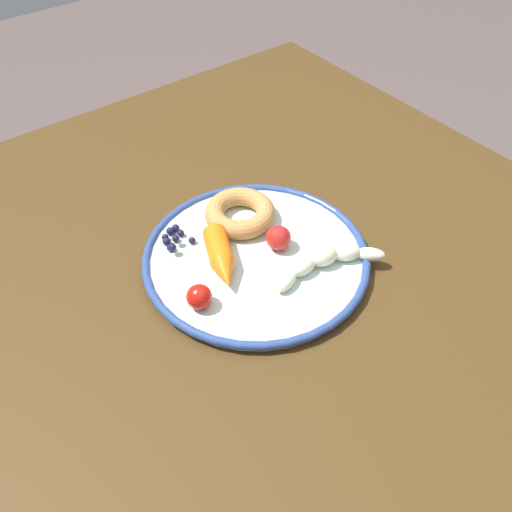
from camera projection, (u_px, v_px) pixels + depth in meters
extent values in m
plane|color=#564946|center=(274.00, 487.00, 1.30)|extent=(6.00, 6.00, 0.00)
cube|color=#452F14|center=(285.00, 282.00, 0.80)|extent=(1.15, 0.98, 0.03)
cube|color=#462A11|center=(282.00, 190.00, 1.53)|extent=(0.05, 0.05, 0.70)
cylinder|color=silver|center=(256.00, 259.00, 0.80)|extent=(0.31, 0.31, 0.01)
torus|color=navy|center=(256.00, 256.00, 0.80)|extent=(0.33, 0.33, 0.01)
ellipsoid|color=#EFE9C2|center=(371.00, 254.00, 0.79)|extent=(0.04, 0.04, 0.02)
ellipsoid|color=#EFE9C2|center=(346.00, 253.00, 0.79)|extent=(0.04, 0.05, 0.02)
ellipsoid|color=#EFE9C2|center=(323.00, 256.00, 0.78)|extent=(0.04, 0.05, 0.03)
ellipsoid|color=#EFE9C2|center=(303.00, 266.00, 0.77)|extent=(0.03, 0.04, 0.02)
ellipsoid|color=#EFE9C2|center=(287.00, 281.00, 0.75)|extent=(0.03, 0.05, 0.02)
cylinder|color=orange|center=(218.00, 247.00, 0.79)|extent=(0.07, 0.06, 0.03)
cone|color=orange|center=(226.00, 274.00, 0.75)|extent=(0.05, 0.05, 0.03)
torus|color=#BE8546|center=(240.00, 213.00, 0.84)|extent=(0.15, 0.15, 0.03)
sphere|color=#191638|center=(192.00, 240.00, 0.81)|extent=(0.01, 0.01, 0.01)
sphere|color=#191638|center=(170.00, 231.00, 0.83)|extent=(0.01, 0.01, 0.01)
sphere|color=#191638|center=(176.00, 228.00, 0.83)|extent=(0.01, 0.01, 0.01)
sphere|color=#191638|center=(175.00, 239.00, 0.82)|extent=(0.01, 0.01, 0.01)
sphere|color=#191638|center=(165.00, 237.00, 0.82)|extent=(0.01, 0.01, 0.01)
sphere|color=#191638|center=(181.00, 233.00, 0.83)|extent=(0.01, 0.01, 0.01)
sphere|color=#191638|center=(166.00, 241.00, 0.81)|extent=(0.01, 0.01, 0.01)
sphere|color=#191638|center=(171.00, 248.00, 0.80)|extent=(0.01, 0.01, 0.01)
sphere|color=#191638|center=(172.00, 247.00, 0.79)|extent=(0.01, 0.01, 0.01)
sphere|color=#191638|center=(176.00, 238.00, 0.81)|extent=(0.01, 0.01, 0.01)
sphere|color=red|center=(199.00, 297.00, 0.72)|extent=(0.03, 0.03, 0.03)
sphere|color=red|center=(278.00, 238.00, 0.80)|extent=(0.04, 0.04, 0.04)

